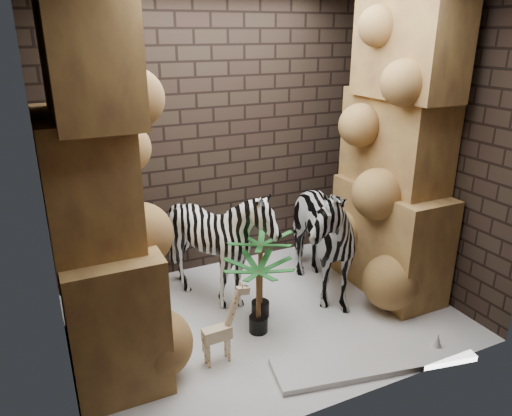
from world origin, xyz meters
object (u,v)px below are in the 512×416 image
zebra_right (312,223)px  giraffe_toy (217,326)px  palm_back (258,297)px  zebra_left (220,250)px  surfboard (373,359)px  palm_front (260,276)px

zebra_right → giraffe_toy: bearing=-144.7°
giraffe_toy → palm_back: size_ratio=0.98×
zebra_left → surfboard: (0.78, -1.43, -0.54)m
palm_front → palm_back: 0.26m
giraffe_toy → palm_front: bearing=34.5°
zebra_left → surfboard: bearing=-44.9°
surfboard → palm_front: bearing=128.9°
zebra_right → palm_front: (-0.67, -0.20, -0.34)m
zebra_left → palm_front: (0.24, -0.41, -0.14)m
zebra_left → palm_back: (0.12, -0.63, -0.22)m
giraffe_toy → palm_back: 0.55m
giraffe_toy → palm_front: palm_front is taller
zebra_right → palm_back: zebra_right is taller
zebra_right → palm_front: zebra_right is taller
palm_front → surfboard: bearing=-62.1°
zebra_left → palm_back: 0.67m
zebra_right → palm_front: bearing=-155.3°
zebra_left → palm_front: bearing=-43.0°
zebra_left → zebra_right: bearing=3.7°
palm_front → surfboard: 1.22m
palm_front → palm_back: (-0.13, -0.22, -0.07)m
zebra_left → palm_back: zebra_left is taller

